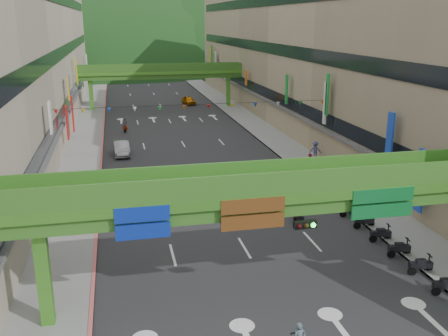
{
  "coord_description": "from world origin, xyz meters",
  "views": [
    {
      "loc": [
        -7.33,
        -15.55,
        13.67
      ],
      "look_at": [
        0.0,
        18.0,
        3.5
      ],
      "focal_mm": 40.0,
      "sensor_mm": 36.0,
      "label": 1
    }
  ],
  "objects_px": {
    "overpass_near": "(300,206)",
    "pedestrian_red": "(310,165)",
    "scooter_rider_mid": "(298,211)",
    "car_silver": "(122,148)",
    "car_yellow": "(189,101)"
  },
  "relations": [
    {
      "from": "overpass_near",
      "to": "pedestrian_red",
      "type": "distance_m",
      "value": 22.59
    },
    {
      "from": "scooter_rider_mid",
      "to": "car_silver",
      "type": "xyz_separation_m",
      "value": [
        -11.64,
        21.59,
        -0.22
      ]
    },
    {
      "from": "scooter_rider_mid",
      "to": "car_silver",
      "type": "distance_m",
      "value": 24.53
    },
    {
      "from": "scooter_rider_mid",
      "to": "car_yellow",
      "type": "xyz_separation_m",
      "value": [
        0.16,
        53.01,
        -0.28
      ]
    },
    {
      "from": "pedestrian_red",
      "to": "car_yellow",
      "type": "bearing_deg",
      "value": 108.15
    },
    {
      "from": "overpass_near",
      "to": "car_yellow",
      "type": "xyz_separation_m",
      "value": [
        3.86,
        62.63,
        -4.53
      ]
    },
    {
      "from": "car_yellow",
      "to": "overpass_near",
      "type": "bearing_deg",
      "value": -103.52
    },
    {
      "from": "car_yellow",
      "to": "pedestrian_red",
      "type": "bearing_deg",
      "value": -93.25
    },
    {
      "from": "car_yellow",
      "to": "pedestrian_red",
      "type": "xyz_separation_m",
      "value": [
        5.0,
        -42.29,
        0.26
      ]
    },
    {
      "from": "car_silver",
      "to": "car_yellow",
      "type": "distance_m",
      "value": 33.56
    },
    {
      "from": "overpass_near",
      "to": "car_silver",
      "type": "xyz_separation_m",
      "value": [
        -7.93,
        31.21,
        -4.47
      ]
    },
    {
      "from": "pedestrian_red",
      "to": "car_silver",
      "type": "bearing_deg",
      "value": 158.49
    },
    {
      "from": "scooter_rider_mid",
      "to": "car_silver",
      "type": "height_order",
      "value": "scooter_rider_mid"
    },
    {
      "from": "overpass_near",
      "to": "scooter_rider_mid",
      "type": "height_order",
      "value": "overpass_near"
    },
    {
      "from": "overpass_near",
      "to": "car_silver",
      "type": "distance_m",
      "value": 32.51
    }
  ]
}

